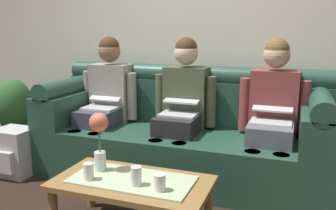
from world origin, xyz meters
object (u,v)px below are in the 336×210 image
object	(u,v)px
cup_near_left	(136,176)
person_left	(106,97)
couch	(182,135)
cup_near_right	(89,171)
flower_vase	(99,133)
potted_plant	(14,111)
backpack_left	(15,152)
cup_far_center	(160,182)
coffee_table	(132,187)
person_middle	(182,103)
person_right	(273,109)

from	to	relation	value
cup_near_left	person_left	bearing A→B (deg)	126.92
couch	cup_near_right	world-z (taller)	couch
flower_vase	potted_plant	world-z (taller)	potted_plant
cup_near_right	cup_near_left	bearing A→B (deg)	4.71
cup_near_right	backpack_left	distance (m)	1.32
cup_far_center	coffee_table	bearing A→B (deg)	156.53
cup_near_left	cup_near_right	distance (m)	0.31
person_middle	coffee_table	distance (m)	1.08
person_left	coffee_table	bearing A→B (deg)	-53.38
cup_near_right	backpack_left	size ratio (longest dim) A/B	0.25
cup_far_center	backpack_left	xyz separation A→B (m)	(-1.63, 0.59, -0.21)
couch	cup_near_left	world-z (taller)	couch
cup_near_right	potted_plant	distance (m)	2.00
flower_vase	cup_far_center	distance (m)	0.54
person_middle	backpack_left	size ratio (longest dim) A/B	2.89
flower_vase	backpack_left	size ratio (longest dim) A/B	0.92
potted_plant	cup_far_center	bearing A→B (deg)	-28.16
backpack_left	potted_plant	bearing A→B (deg)	132.23
person_left	cup_near_left	xyz separation A→B (m)	(0.83, -1.10, -0.23)
couch	person_left	distance (m)	0.81
person_right	cup_near_left	xyz separation A→B (m)	(-0.69, -1.10, -0.23)
flower_vase	backpack_left	bearing A→B (deg)	158.96
flower_vase	backpack_left	xyz separation A→B (m)	(-1.15, 0.44, -0.41)
person_middle	cup_near_left	size ratio (longest dim) A/B	10.51
person_right	cup_far_center	distance (m)	1.26
backpack_left	cup_near_right	bearing A→B (deg)	-27.33
flower_vase	cup_near_right	distance (m)	0.25
person_middle	coffee_table	xyz separation A→B (m)	(0.00, -1.02, -0.34)
flower_vase	cup_far_center	size ratio (longest dim) A/B	3.89
couch	cup_far_center	world-z (taller)	couch
person_middle	backpack_left	xyz separation A→B (m)	(-1.40, -0.53, -0.45)
backpack_left	person_right	bearing A→B (deg)	13.69
person_right	potted_plant	world-z (taller)	person_right
couch	potted_plant	xyz separation A→B (m)	(-1.89, 0.01, 0.06)
flower_vase	cup_near_right	world-z (taller)	flower_vase
cup_near_right	cup_far_center	distance (m)	0.47
person_middle	couch	bearing A→B (deg)	90.00
person_right	coffee_table	world-z (taller)	person_right
person_left	couch	bearing A→B (deg)	0.35
cup_far_center	person_middle	bearing A→B (deg)	101.37
flower_vase	cup_near_left	bearing A→B (deg)	-22.16
couch	person_middle	size ratio (longest dim) A/B	2.05
couch	flower_vase	bearing A→B (deg)	-104.76
coffee_table	cup_near_right	bearing A→B (deg)	-157.33
person_left	backpack_left	world-z (taller)	person_left
cup_near_left	potted_plant	xyz separation A→B (m)	(-1.96, 1.11, 0.00)
couch	coffee_table	bearing A→B (deg)	-90.00
person_left	potted_plant	world-z (taller)	person_left
person_right	backpack_left	world-z (taller)	person_right
cup_near_right	cup_far_center	world-z (taller)	cup_near_right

